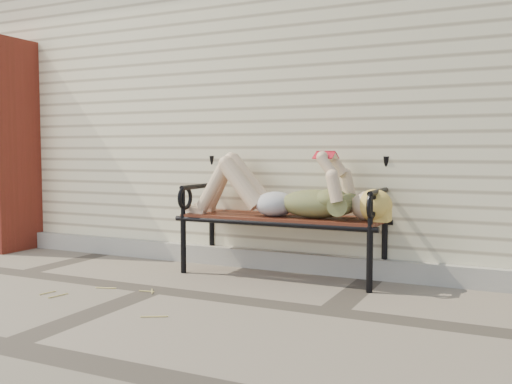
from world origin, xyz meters
The scene contains 6 objects.
ground centered at (0.00, 0.00, 0.00)m, with size 80.00×80.00×0.00m, color #746859.
house_wall centered at (0.00, 3.00, 1.50)m, with size 8.00×4.00×3.00m, color beige.
foundation_strip centered at (0.00, 0.97, 0.07)m, with size 8.00×0.10×0.15m, color #A5A295.
brick_pillar centered at (-2.30, 0.75, 1.00)m, with size 0.50×0.50×2.00m, color #A43225.
garden_bench centered at (0.61, 0.88, 0.60)m, with size 1.66×0.66×1.08m.
reading_woman centered at (0.62, 0.75, 0.64)m, with size 1.57×0.36×0.49m.
Camera 1 is at (2.26, -3.17, 0.94)m, focal length 40.00 mm.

